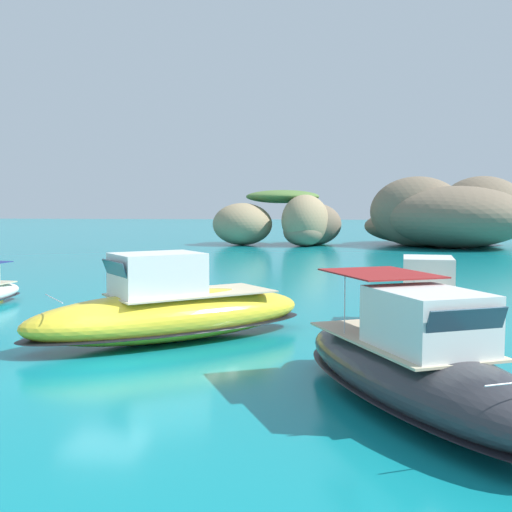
% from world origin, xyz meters
% --- Properties ---
extents(ground_plane, '(400.00, 400.00, 0.00)m').
position_xyz_m(ground_plane, '(0.00, 0.00, 0.00)').
color(ground_plane, '#0F7F89').
extents(islet_large, '(23.90, 27.01, 8.67)m').
position_xyz_m(islet_large, '(20.55, 60.92, 3.60)').
color(islet_large, '#756651').
rests_on(islet_large, ground).
extents(islet_small, '(16.90, 14.41, 6.96)m').
position_xyz_m(islet_small, '(0.98, 60.47, 3.05)').
color(islet_small, '#9E8966').
rests_on(islet_small, ground).
extents(motorboat_cream, '(3.86, 10.00, 2.87)m').
position_xyz_m(motorboat_cream, '(10.85, 7.99, 0.96)').
color(motorboat_cream, beige).
rests_on(motorboat_cream, ground).
extents(motorboat_charcoal, '(7.27, 10.59, 3.22)m').
position_xyz_m(motorboat_charcoal, '(9.12, -2.79, 1.02)').
color(motorboat_charcoal, '#2D2D33').
rests_on(motorboat_charcoal, ground).
extents(motorboat_yellow, '(10.80, 9.67, 3.29)m').
position_xyz_m(motorboat_yellow, '(1.00, 4.09, 1.10)').
color(motorboat_yellow, yellow).
rests_on(motorboat_yellow, ground).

